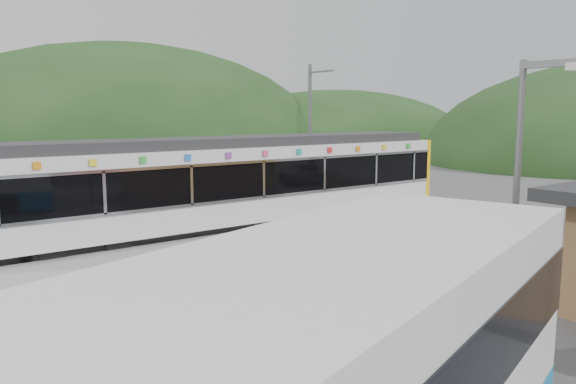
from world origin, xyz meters
TOP-DOWN VIEW (x-y plane):
  - ground at (0.00, 0.00)m, footprint 120.00×120.00m
  - hills at (6.19, 5.29)m, footprint 146.00×149.00m
  - platform at (0.00, 3.30)m, footprint 26.00×3.20m
  - yellow_line at (0.00, 2.00)m, footprint 26.00×0.10m
  - train at (0.91, 6.00)m, footprint 20.44×3.01m
  - catenary_mast_east at (7.00, 8.56)m, footprint 0.18×1.80m
  - lamp_post at (-1.24, -7.29)m, footprint 0.37×1.01m

SIDE VIEW (x-z plane):
  - ground at x=0.00m, z-range 0.00..0.00m
  - hills at x=6.19m, z-range -13.00..13.00m
  - platform at x=0.00m, z-range 0.00..0.30m
  - yellow_line at x=0.00m, z-range 0.30..0.31m
  - train at x=0.91m, z-range 0.19..3.93m
  - lamp_post at x=-1.24m, z-range 0.55..6.14m
  - catenary_mast_east at x=7.00m, z-range 0.15..7.15m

